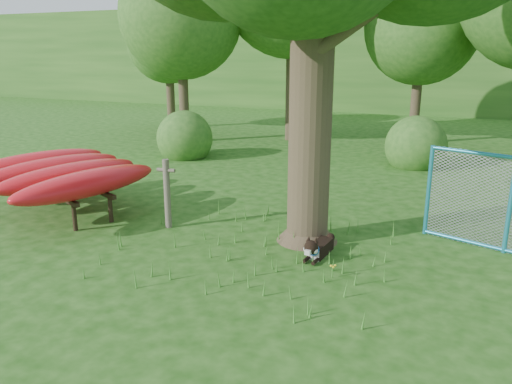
% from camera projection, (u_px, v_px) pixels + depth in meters
% --- Properties ---
extents(ground, '(80.00, 80.00, 0.00)m').
position_uv_depth(ground, '(213.00, 272.00, 7.68)').
color(ground, '#18470E').
rests_on(ground, ground).
extents(wooden_post, '(0.37, 0.13, 1.34)m').
position_uv_depth(wooden_post, '(167.00, 192.00, 9.48)').
color(wooden_post, brown).
rests_on(wooden_post, ground).
extents(kayak_rack, '(3.93, 4.26, 1.10)m').
position_uv_depth(kayak_rack, '(61.00, 173.00, 10.47)').
color(kayak_rack, black).
rests_on(kayak_rack, ground).
extents(husky_dog, '(0.32, 1.00, 0.45)m').
position_uv_depth(husky_dog, '(318.00, 248.00, 8.21)').
color(husky_dog, black).
rests_on(husky_dog, ground).
extents(fence_section, '(2.73, 0.99, 2.78)m').
position_uv_depth(fence_section, '(510.00, 205.00, 8.22)').
color(fence_section, '#2893BC').
rests_on(fence_section, ground).
extents(wildflower_clump, '(0.10, 0.09, 0.22)m').
position_uv_depth(wildflower_clump, '(333.00, 267.00, 7.44)').
color(wildflower_clump, '#42852B').
rests_on(wildflower_clump, ground).
extents(bg_tree_a, '(4.40, 4.40, 6.70)m').
position_uv_depth(bg_tree_a, '(181.00, 17.00, 17.79)').
color(bg_tree_a, '#3C3021').
rests_on(bg_tree_a, ground).
extents(bg_tree_c, '(4.00, 4.00, 6.12)m').
position_uv_depth(bg_tree_c, '(422.00, 28.00, 17.52)').
color(bg_tree_c, '#3C3021').
rests_on(bg_tree_c, ground).
extents(bg_tree_f, '(3.60, 3.60, 5.55)m').
position_uv_depth(bg_tree_f, '(168.00, 42.00, 21.60)').
color(bg_tree_f, '#3C3021').
rests_on(bg_tree_f, ground).
extents(shrub_left, '(1.80, 1.80, 1.80)m').
position_uv_depth(shrub_left, '(185.00, 157.00, 16.22)').
color(shrub_left, '#2C5E1E').
rests_on(shrub_left, ground).
extents(shrub_mid, '(1.80, 1.80, 1.80)m').
position_uv_depth(shrub_mid, '(414.00, 166.00, 14.89)').
color(shrub_mid, '#2C5E1E').
rests_on(shrub_mid, ground).
extents(wooded_hillside, '(80.00, 12.00, 6.00)m').
position_uv_depth(wooded_hillside, '(419.00, 57.00, 31.66)').
color(wooded_hillside, '#2C5E1E').
rests_on(wooded_hillside, ground).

